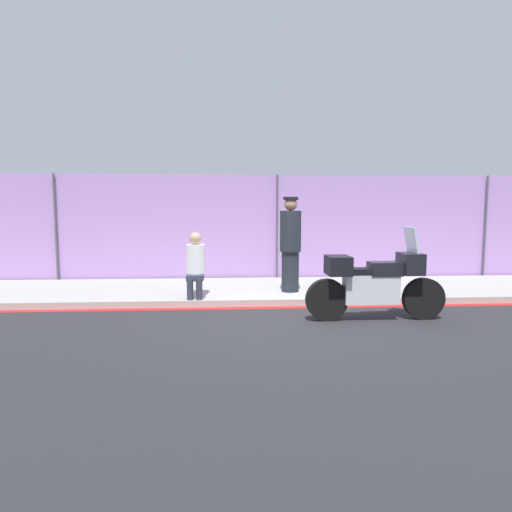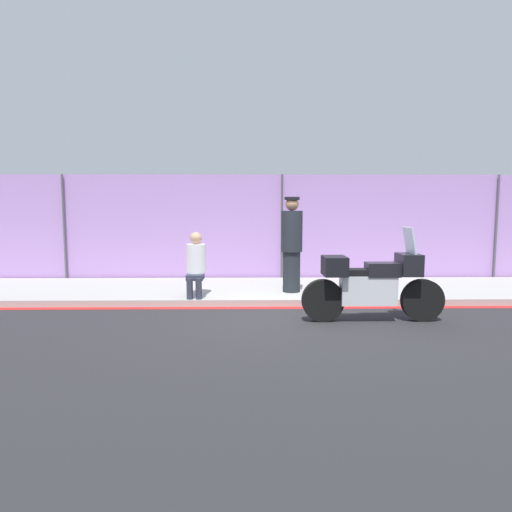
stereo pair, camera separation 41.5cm
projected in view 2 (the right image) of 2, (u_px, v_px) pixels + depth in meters
ground_plane at (297, 319)px, 7.43m from camera, size 120.00×120.00×0.00m
sidewalk at (286, 290)px, 9.65m from camera, size 38.28×2.69×0.13m
curb_paint_stripe at (292, 308)px, 8.23m from camera, size 38.28×0.18×0.01m
storefront_fence at (282, 229)px, 10.94m from camera, size 36.37×0.17×2.58m
motorcycle at (372, 284)px, 7.20m from camera, size 2.26×0.50×1.50m
officer_standing at (292, 244)px, 9.03m from camera, size 0.42×0.42×1.89m
person_seated_on_curb at (196, 261)px, 8.63m from camera, size 0.37×0.63×1.21m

